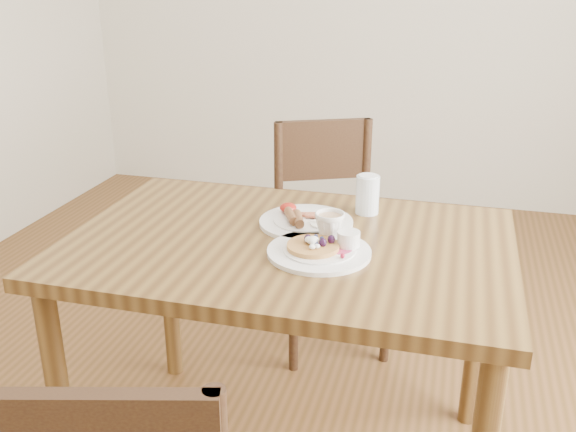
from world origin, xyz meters
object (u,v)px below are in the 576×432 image
(breakfast_plate, at_px, (305,221))
(water_glass, at_px, (367,195))
(pancake_plate, at_px, (321,249))
(teacup_saucer, at_px, (330,229))
(dining_table, at_px, (288,273))
(chair_far, at_px, (329,224))

(breakfast_plate, bearing_deg, water_glass, 40.93)
(water_glass, bearing_deg, pancake_plate, -102.11)
(teacup_saucer, bearing_deg, pancake_plate, -93.51)
(water_glass, bearing_deg, teacup_saucer, -104.92)
(dining_table, distance_m, water_glass, 0.35)
(chair_far, bearing_deg, dining_table, 68.52)
(breakfast_plate, distance_m, water_glass, 0.22)
(chair_far, relative_size, breakfast_plate, 3.26)
(dining_table, bearing_deg, water_glass, 55.99)
(pancake_plate, xyz_separation_m, water_glass, (0.07, 0.32, 0.04))
(dining_table, relative_size, water_glass, 10.36)
(water_glass, bearing_deg, breakfast_plate, -139.07)
(breakfast_plate, height_order, water_glass, water_glass)
(dining_table, height_order, pancake_plate, pancake_plate)
(chair_far, bearing_deg, teacup_saucer, 77.05)
(pancake_plate, distance_m, breakfast_plate, 0.21)
(teacup_saucer, height_order, water_glass, water_glass)
(chair_far, distance_m, breakfast_plate, 0.69)
(chair_far, height_order, teacup_saucer, chair_far)
(chair_far, distance_m, water_glass, 0.63)
(chair_far, bearing_deg, breakfast_plate, 70.59)
(teacup_saucer, distance_m, water_glass, 0.25)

